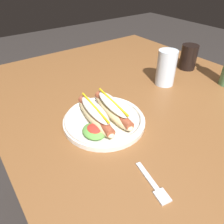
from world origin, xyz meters
The scene contains 6 objects.
ground_plane centered at (0.00, 0.00, 0.00)m, with size 8.00×8.00×0.00m, color #2D2826.
dining_table centered at (0.00, 0.00, 0.66)m, with size 1.46×1.01×0.74m.
hot_dog_plate centered at (-0.05, -0.21, 0.77)m, with size 0.25×0.25×0.08m.
fork centered at (0.20, -0.25, 0.74)m, with size 0.12×0.04×0.00m.
soda_cup centered at (-0.17, 0.34, 0.79)m, with size 0.07×0.07×0.11m, color black.
water_cup centered at (-0.13, 0.14, 0.81)m, with size 0.08×0.08×0.14m, color silver.
Camera 1 is at (0.38, -0.50, 1.16)m, focal length 34.56 mm.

